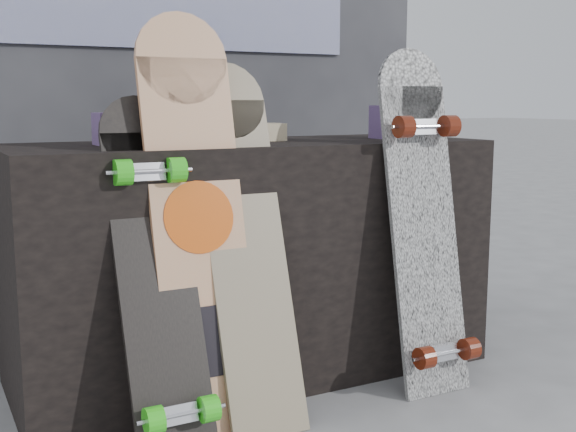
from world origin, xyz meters
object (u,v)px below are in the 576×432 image
vendor_table (252,259)px  longboard_celtic (245,232)px  skateboard_dark (157,267)px  longboard_geisha (197,211)px  longboard_cascadia (424,215)px

vendor_table → longboard_celtic: bearing=-118.0°
vendor_table → skateboard_dark: 0.58m
longboard_geisha → skateboard_dark: longboard_geisha is taller
longboard_cascadia → vendor_table: bearing=139.4°
longboard_celtic → vendor_table: bearing=62.0°
vendor_table → longboard_celtic: (-0.17, -0.33, 0.16)m
longboard_cascadia → longboard_celtic: bearing=175.2°
vendor_table → longboard_geisha: size_ratio=1.34×
longboard_geisha → skateboard_dark: 0.20m
longboard_cascadia → skateboard_dark: 0.89m
longboard_geisha → skateboard_dark: (-0.13, -0.04, -0.14)m
longboard_celtic → skateboard_dark: bearing=-174.7°
longboard_geisha → longboard_cascadia: bearing=-5.0°
vendor_table → longboard_cascadia: longboard_cascadia is taller
longboard_cascadia → skateboard_dark: (-0.89, 0.03, -0.08)m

